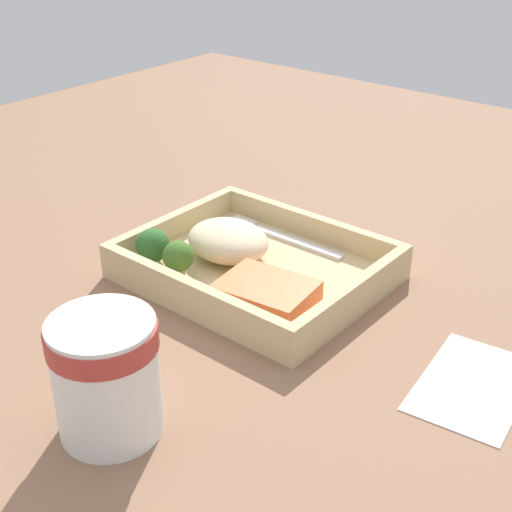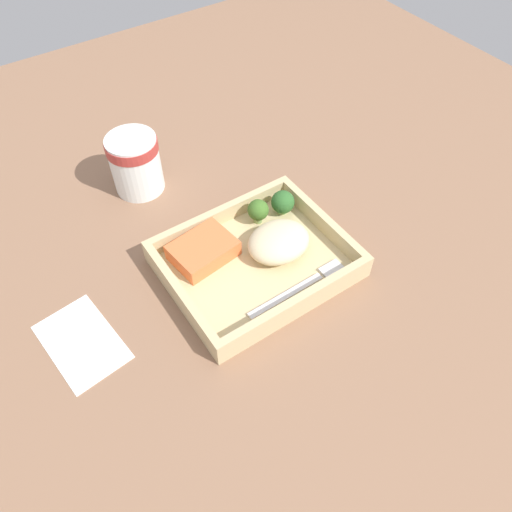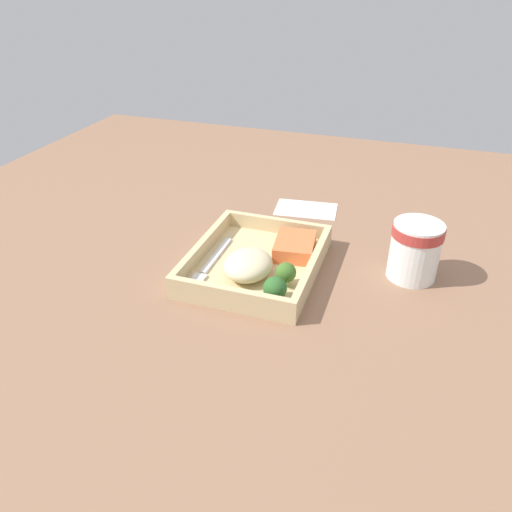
% 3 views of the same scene
% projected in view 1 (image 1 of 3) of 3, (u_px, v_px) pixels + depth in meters
% --- Properties ---
extents(ground_plane, '(1.60, 1.60, 0.02)m').
position_uv_depth(ground_plane, '(256.00, 285.00, 0.79)').
color(ground_plane, '#886249').
extents(takeout_tray, '(0.26, 0.21, 0.01)m').
position_uv_depth(takeout_tray, '(256.00, 273.00, 0.78)').
color(takeout_tray, '#CAB483').
rests_on(takeout_tray, ground_plane).
extents(tray_rim, '(0.26, 0.21, 0.03)m').
position_uv_depth(tray_rim, '(256.00, 257.00, 0.77)').
color(tray_rim, '#CAB483').
rests_on(tray_rim, takeout_tray).
extents(salmon_fillet, '(0.10, 0.08, 0.03)m').
position_uv_depth(salmon_fillet, '(266.00, 295.00, 0.70)').
color(salmon_fillet, orange).
rests_on(salmon_fillet, takeout_tray).
extents(mashed_potatoes, '(0.10, 0.08, 0.04)m').
position_uv_depth(mashed_potatoes, '(230.00, 240.00, 0.79)').
color(mashed_potatoes, beige).
rests_on(mashed_potatoes, takeout_tray).
extents(broccoli_floret_1, '(0.04, 0.04, 0.04)m').
position_uv_depth(broccoli_floret_1, '(153.00, 246.00, 0.78)').
color(broccoli_floret_1, '#89AD65').
rests_on(broccoli_floret_1, takeout_tray).
extents(broccoli_floret_2, '(0.03, 0.03, 0.04)m').
position_uv_depth(broccoli_floret_2, '(178.00, 257.00, 0.75)').
color(broccoli_floret_2, '#7FA25A').
rests_on(broccoli_floret_2, takeout_tray).
extents(fork, '(0.16, 0.02, 0.00)m').
position_uv_depth(fork, '(275.00, 234.00, 0.85)').
color(fork, silver).
rests_on(fork, takeout_tray).
extents(paper_cup, '(0.08, 0.08, 0.10)m').
position_uv_depth(paper_cup, '(106.00, 371.00, 0.54)').
color(paper_cup, white).
rests_on(paper_cup, ground_plane).
extents(receipt_slip, '(0.10, 0.14, 0.00)m').
position_uv_depth(receipt_slip, '(473.00, 384.00, 0.62)').
color(receipt_slip, white).
rests_on(receipt_slip, ground_plane).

